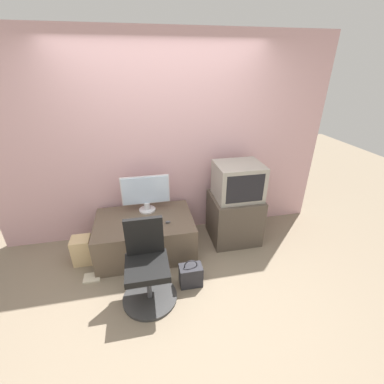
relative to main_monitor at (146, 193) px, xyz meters
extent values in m
plane|color=#7F705B|center=(0.30, -1.07, -0.74)|extent=(12.00, 12.00, 0.00)
cube|color=#CC9EA3|center=(0.30, 0.26, 0.56)|extent=(4.40, 0.05, 2.60)
cube|color=brown|center=(-0.05, -0.22, -0.50)|extent=(1.21, 0.80, 0.49)
cube|color=#4C4238|center=(1.16, -0.16, -0.42)|extent=(0.64, 0.59, 0.65)
cylinder|color=silver|center=(0.00, 0.00, -0.25)|extent=(0.21, 0.21, 0.02)
cylinder|color=silver|center=(0.00, 0.00, -0.19)|extent=(0.08, 0.08, 0.10)
cube|color=silver|center=(0.00, 0.00, 0.04)|extent=(0.61, 0.01, 0.39)
cube|color=silver|center=(0.00, 0.00, 0.04)|extent=(0.58, 0.02, 0.36)
cube|color=silver|center=(-0.01, -0.38, -0.25)|extent=(0.33, 0.14, 0.01)
ellipsoid|color=#4C4C51|center=(0.23, -0.36, -0.24)|extent=(0.06, 0.04, 0.03)
cube|color=gray|center=(1.17, -0.16, 0.13)|extent=(0.58, 0.49, 0.46)
cube|color=black|center=(1.17, -0.40, 0.13)|extent=(0.48, 0.01, 0.36)
cylinder|color=#333333|center=(-0.06, -1.02, -0.73)|extent=(0.57, 0.57, 0.03)
cylinder|color=#4C4C51|center=(-0.06, -1.02, -0.53)|extent=(0.05, 0.05, 0.37)
cube|color=black|center=(-0.06, -1.02, -0.31)|extent=(0.43, 0.43, 0.07)
cube|color=black|center=(-0.06, -0.83, -0.07)|extent=(0.38, 0.05, 0.42)
cube|color=#D1B27F|center=(-0.83, -0.27, -0.57)|extent=(0.22, 0.21, 0.34)
cube|color=#232328|center=(0.40, -0.90, -0.62)|extent=(0.25, 0.16, 0.25)
torus|color=#232328|center=(0.40, -0.90, -0.48)|extent=(0.15, 0.01, 0.15)
cube|color=beige|center=(-0.70, -0.60, -0.73)|extent=(0.18, 0.15, 0.02)
camera|label=1|loc=(-0.01, -2.99, 1.48)|focal=24.00mm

